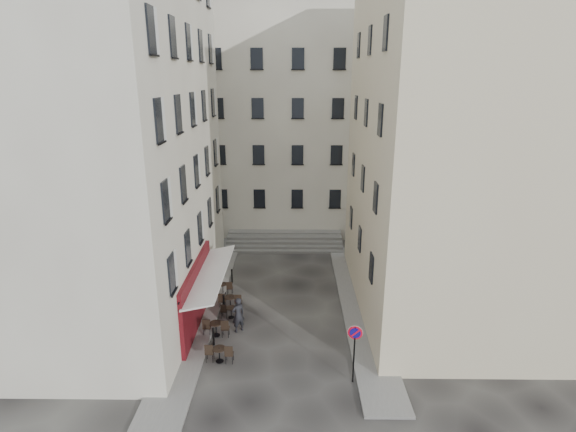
{
  "coord_description": "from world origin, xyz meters",
  "views": [
    {
      "loc": [
        0.69,
        -20.38,
        12.84
      ],
      "look_at": [
        0.39,
        4.0,
        5.19
      ],
      "focal_mm": 28.0,
      "sensor_mm": 36.0,
      "label": 1
    }
  ],
  "objects_px": {
    "no_parking_sign": "(355,343)",
    "bistro_table_b": "(216,327)",
    "pedestrian": "(238,315)",
    "bistro_table_a": "(219,353)"
  },
  "relations": [
    {
      "from": "no_parking_sign",
      "to": "bistro_table_b",
      "type": "distance_m",
      "value": 7.62
    },
    {
      "from": "no_parking_sign",
      "to": "bistro_table_a",
      "type": "bearing_deg",
      "value": 177.29
    },
    {
      "from": "bistro_table_a",
      "to": "pedestrian",
      "type": "height_order",
      "value": "pedestrian"
    },
    {
      "from": "pedestrian",
      "to": "bistro_table_b",
      "type": "bearing_deg",
      "value": -10.91
    },
    {
      "from": "bistro_table_a",
      "to": "bistro_table_b",
      "type": "bearing_deg",
      "value": 103.19
    },
    {
      "from": "bistro_table_b",
      "to": "pedestrian",
      "type": "bearing_deg",
      "value": 23.63
    },
    {
      "from": "no_parking_sign",
      "to": "bistro_table_b",
      "type": "xyz_separation_m",
      "value": [
        -6.57,
        3.57,
        -1.47
      ]
    },
    {
      "from": "bistro_table_b",
      "to": "pedestrian",
      "type": "distance_m",
      "value": 1.28
    },
    {
      "from": "no_parking_sign",
      "to": "pedestrian",
      "type": "bearing_deg",
      "value": 153.68
    },
    {
      "from": "bistro_table_a",
      "to": "pedestrian",
      "type": "distance_m",
      "value": 2.77
    }
  ]
}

